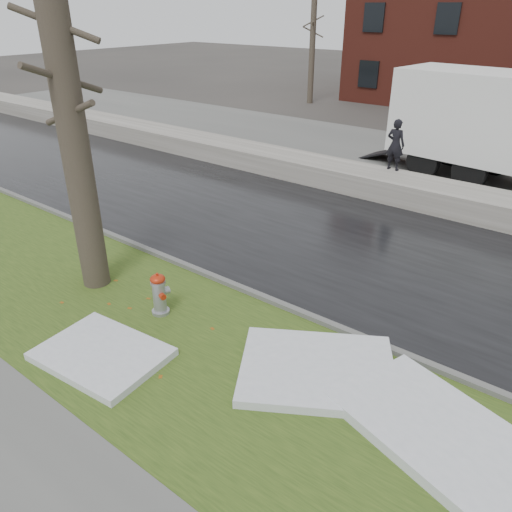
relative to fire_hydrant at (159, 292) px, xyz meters
The scene contains 14 objects.
ground 1.35m from the fire_hydrant, 35.01° to the left, with size 120.00×120.00×0.00m, color #47423D.
verge 1.26m from the fire_hydrant, 27.77° to the right, with size 60.00×4.50×0.04m, color #2C4517.
road 5.34m from the fire_hydrant, 78.94° to the left, with size 60.00×7.00×0.03m, color black.
parking_lot 13.76m from the fire_hydrant, 85.75° to the left, with size 60.00×9.00×0.03m, color slate.
curb 2.05m from the fire_hydrant, 59.27° to the left, with size 60.00×0.15×0.14m, color slate.
snowbank 9.47m from the fire_hydrant, 83.82° to the left, with size 60.00×1.60×0.75m, color #B0AAA1.
bg_tree_left 25.38m from the fire_hydrant, 115.80° to the left, with size 1.40×1.62×6.50m.
bg_tree_center 27.32m from the fire_hydrant, 100.56° to the left, with size 1.40×1.62×6.50m.
fire_hydrant is the anchor object (origin of this frame).
tree 3.83m from the fire_hydrant, behind, with size 1.53×1.81×7.34m.
worker 10.08m from the fire_hydrant, 87.60° to the left, with size 0.61×0.40×1.68m, color black.
snow_patch_near 3.57m from the fire_hydrant, ahead, with size 2.60×2.00×0.16m, color white.
snow_patch_far 1.72m from the fire_hydrant, 80.87° to the right, with size 2.20×1.60×0.14m, color white.
snow_patch_side 5.65m from the fire_hydrant, ahead, with size 2.80×1.80×0.18m, color white.
Camera 1 is at (5.84, -6.28, 5.69)m, focal length 35.00 mm.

